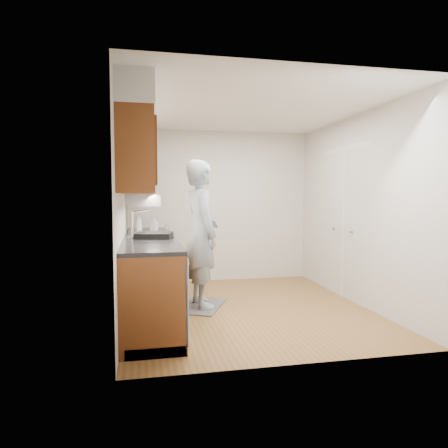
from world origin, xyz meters
name	(u,v)px	position (x,y,z in m)	size (l,w,h in m)	color
floor	(246,308)	(0.00, 0.00, 0.00)	(3.50, 3.50, 0.00)	brown
ceiling	(247,109)	(0.00, 0.00, 2.50)	(3.50, 3.50, 0.00)	white
wall_left	(123,211)	(-1.50, 0.00, 1.25)	(0.02, 3.50, 2.50)	beige
wall_right	(355,209)	(1.50, 0.00, 1.25)	(0.02, 3.50, 2.50)	beige
wall_back	(220,206)	(0.00, 1.75, 1.25)	(3.00, 0.02, 2.50)	beige
counter	(150,274)	(-1.20, 0.00, 0.49)	(0.64, 2.80, 1.30)	brown
upper_cabinets	(137,152)	(-1.33, 0.05, 1.95)	(0.47, 2.80, 1.21)	brown
closet_door	(343,225)	(1.49, 0.30, 1.02)	(0.02, 1.22, 2.05)	white
floor_mat	(202,306)	(-0.55, 0.17, 0.01)	(0.48, 0.81, 0.02)	slate
person	(201,224)	(-0.55, 0.17, 1.07)	(0.75, 0.50, 2.11)	#8B9EA9
soap_bottle_a	(139,223)	(-1.33, 0.69, 1.06)	(0.10, 0.10, 0.25)	silver
soap_bottle_b	(154,224)	(-1.12, 0.79, 1.04)	(0.09, 0.09, 0.19)	silver
soap_bottle_c	(154,224)	(-1.12, 1.03, 1.02)	(0.13, 0.13, 0.17)	silver
steel_can	(167,228)	(-0.96, 0.63, 0.99)	(0.06, 0.06, 0.11)	#A5A5AA
dish_rack	(154,235)	(-1.15, -0.19, 0.97)	(0.41, 0.34, 0.06)	black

